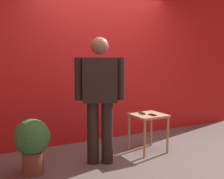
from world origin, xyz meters
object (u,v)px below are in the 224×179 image
Objects in this scene: standing_person at (100,94)px; cell_phone at (153,115)px; side_table at (148,121)px; tv_remote at (142,113)px; potted_plant at (32,142)px.

standing_person is 0.95m from cell_phone.
side_table is 3.99× the size of cell_phone.
standing_person reaches higher than cell_phone.
cell_phone is 0.19m from tv_remote.
standing_person is at bearing -155.56° from tv_remote.
cell_phone is at bearing -82.75° from side_table.
standing_person reaches higher than side_table.
standing_person reaches higher than potted_plant.
potted_plant is (-0.89, 0.06, -0.54)m from standing_person.
cell_phone reaches higher than side_table.
tv_remote reaches higher than side_table.
standing_person is 11.78× the size of cell_phone.
side_table is 0.14m from cell_phone.
cell_phone is 0.85× the size of tv_remote.
side_table is at bearing 98.69° from cell_phone.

